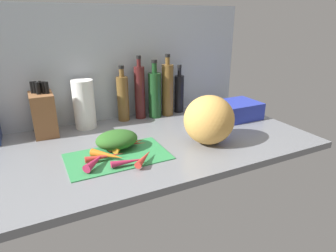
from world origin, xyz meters
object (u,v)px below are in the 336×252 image
bottle_3 (168,90)px  bottle_0 (123,98)px  knife_block (43,113)px  bottle_2 (155,94)px  carrot_4 (129,162)px  dish_rack (237,110)px  carrot_7 (107,155)px  carrot_6 (127,144)px  carrot_3 (128,144)px  paper_towel_roll (84,104)px  carrot_1 (145,158)px  carrot_5 (95,161)px  carrot_0 (122,145)px  bottle_4 (179,93)px  cutting_board (118,156)px  carrot_2 (105,157)px  bottle_1 (140,92)px

bottle_3 → bottle_0: bearing=174.8°
knife_block → bottle_2: bearing=0.6°
carrot_4 → bottle_3: bearing=50.3°
dish_rack → carrot_7: bearing=-166.9°
carrot_6 → bottle_2: (28.50, 33.26, 11.34)cm
carrot_3 → paper_towel_roll: (-10.77, 34.11, 10.45)cm
carrot_7 → carrot_1: bearing=-34.0°
carrot_1 → carrot_7: size_ratio=0.92×
carrot_6 → carrot_7: (-10.70, -7.78, 0.45)cm
carrot_1 → dish_rack: size_ratio=0.58×
carrot_5 → knife_block: knife_block is taller
carrot_0 → bottle_3: bearing=41.4°
carrot_4 → bottle_2: 60.68cm
carrot_6 → bottle_4: bottle_4 is taller
cutting_board → carrot_1: 12.66cm
carrot_2 → bottle_4: (57.12, 43.62, 9.52)cm
knife_block → bottle_2: (58.37, 0.58, 2.59)cm
carrot_5 → bottle_3: bottle_3 is taller
bottle_0 → knife_block: bearing=-175.8°
paper_towel_roll → bottle_3: bearing=-0.3°
paper_towel_roll → bottle_2: (38.99, -0.32, 0.89)cm
carrot_2 → cutting_board: bearing=13.9°
knife_block → paper_towel_roll: (19.39, 0.90, 1.70)cm
carrot_3 → carrot_7: 13.17cm
carrot_5 → carrot_7: bearing=31.2°
bottle_3 → bottle_4: bottle_3 is taller
carrot_5 → carrot_3: bearing=32.7°
carrot_4 → cutting_board: bearing=98.9°
carrot_1 → carrot_3: 15.85cm
carrot_4 → bottle_2: bottle_2 is taller
cutting_board → carrot_1: size_ratio=3.11×
carrot_2 → bottle_1: bottle_1 is taller
carrot_7 → knife_block: 45.54cm
bottle_3 → paper_towel_roll: bearing=179.7°
carrot_1 → carrot_3: size_ratio=0.74×
bottle_1 → bottle_2: 8.53cm
carrot_5 → dish_rack: dish_rack is taller
carrot_0 → carrot_3: size_ratio=0.66×
knife_block → bottle_3: (66.43, 0.64, 4.39)cm
carrot_2 → carrot_6: size_ratio=0.89×
knife_block → paper_towel_roll: bearing=2.7°
carrot_1 → carrot_3: (-1.63, 15.76, -0.24)cm
carrot_7 → bottle_3: size_ratio=0.41×
carrot_4 → dish_rack: dish_rack is taller
carrot_6 → bottle_3: bottle_3 is taller
carrot_3 → bottle_0: bottle_0 is taller
bottle_3 → dish_rack: bearing=-34.3°
bottle_2 → bottle_3: bottle_3 is taller
carrot_5 → bottle_0: bottle_0 is taller
bottle_3 → dish_rack: 41.17cm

